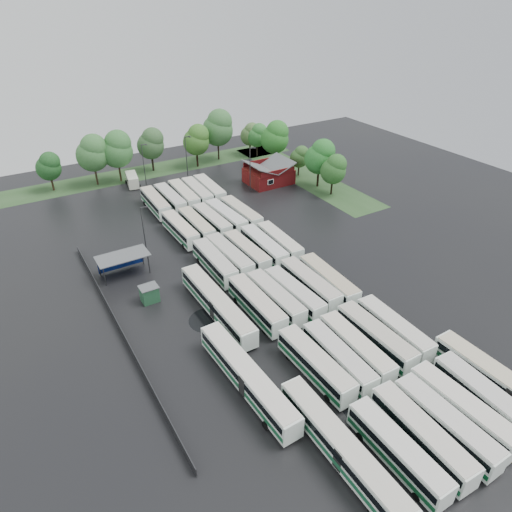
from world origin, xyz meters
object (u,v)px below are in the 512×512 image
brick_building (269,175)px  artic_bus_west_a (341,448)px  artic_bus_east (508,389)px  minibus (132,180)px

brick_building → artic_bus_west_a: (-33.06, -65.46, -0.03)m
artic_bus_east → minibus: size_ratio=2.85×
minibus → brick_building: bearing=-17.4°
brick_building → artic_bus_east: (-12.07, -69.40, 0.04)m
brick_building → minibus: bearing=152.1°
artic_bus_west_a → minibus: (4.88, 80.37, -0.33)m
artic_bus_west_a → brick_building: bearing=63.6°
artic_bus_west_a → artic_bus_east: bearing=-10.2°
artic_bus_west_a → minibus: artic_bus_west_a is taller
brick_building → minibus: (-28.18, 14.91, -0.36)m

